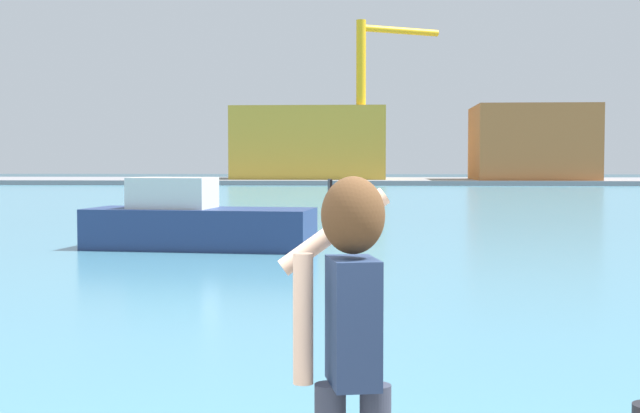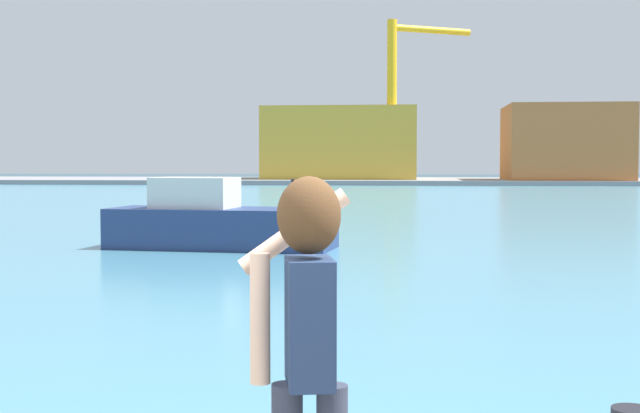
# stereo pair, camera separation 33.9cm
# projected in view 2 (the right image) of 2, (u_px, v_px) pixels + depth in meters

# --- Properties ---
(ground_plane) EXTENTS (220.00, 220.00, 0.00)m
(ground_plane) POSITION_uv_depth(u_px,v_px,m) (394.00, 200.00, 53.49)
(ground_plane) COLOR #334751
(harbor_water) EXTENTS (140.00, 100.00, 0.02)m
(harbor_water) POSITION_uv_depth(u_px,v_px,m) (395.00, 199.00, 55.48)
(harbor_water) COLOR teal
(harbor_water) RESTS_ON ground_plane
(far_shore_dock) EXTENTS (140.00, 20.00, 0.49)m
(far_shore_dock) POSITION_uv_depth(u_px,v_px,m) (401.00, 181.00, 95.20)
(far_shore_dock) COLOR gray
(far_shore_dock) RESTS_ON ground_plane
(person_photographer) EXTENTS (0.53, 0.54, 1.74)m
(person_photographer) POSITION_uv_depth(u_px,v_px,m) (307.00, 329.00, 3.85)
(person_photographer) COLOR #2D3342
(person_photographer) RESTS_ON quay_promenade
(boat_moored) EXTENTS (6.26, 2.78, 1.92)m
(boat_moored) POSITION_uv_depth(u_px,v_px,m) (217.00, 222.00, 23.74)
(boat_moored) COLOR navy
(boat_moored) RESTS_ON harbor_water
(warehouse_left) EXTENTS (16.29, 12.99, 7.70)m
(warehouse_left) POSITION_uv_depth(u_px,v_px,m) (342.00, 144.00, 96.29)
(warehouse_left) COLOR gold
(warehouse_left) RESTS_ON far_shore_dock
(warehouse_right) EXTENTS (12.01, 11.13, 7.65)m
(warehouse_right) POSITION_uv_depth(u_px,v_px,m) (565.00, 143.00, 89.93)
(warehouse_right) COLOR #B26633
(warehouse_right) RESTS_ON far_shore_dock
(port_crane) EXTENTS (8.75, 5.23, 16.43)m
(port_crane) POSITION_uv_depth(u_px,v_px,m) (400.00, 85.00, 90.25)
(port_crane) COLOR yellow
(port_crane) RESTS_ON far_shore_dock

